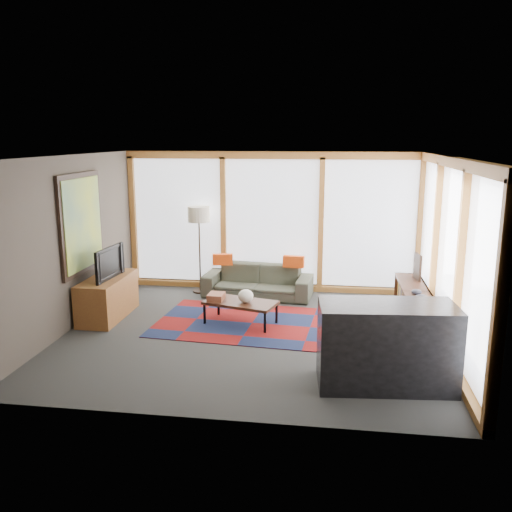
# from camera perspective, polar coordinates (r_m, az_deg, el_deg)

# --- Properties ---
(ground) EXTENTS (5.50, 5.50, 0.00)m
(ground) POSITION_cam_1_polar(r_m,az_deg,el_deg) (8.10, -0.41, -8.23)
(ground) COLOR #2C2C2A
(ground) RESTS_ON ground
(room_envelope) EXTENTS (5.52, 5.02, 2.62)m
(room_envelope) POSITION_cam_1_polar(r_m,az_deg,el_deg) (8.19, 3.59, 3.15)
(room_envelope) COLOR #463C35
(room_envelope) RESTS_ON ground
(rug) EXTENTS (3.09, 2.11, 0.01)m
(rug) POSITION_cam_1_polar(r_m,az_deg,el_deg) (8.54, -0.40, -7.08)
(rug) COLOR maroon
(rug) RESTS_ON ground
(sofa) EXTENTS (2.02, 0.94, 0.57)m
(sofa) POSITION_cam_1_polar(r_m,az_deg,el_deg) (9.88, 0.18, -2.65)
(sofa) COLOR #2F3326
(sofa) RESTS_ON ground
(pillow_left) EXTENTS (0.38, 0.18, 0.20)m
(pillow_left) POSITION_cam_1_polar(r_m,az_deg,el_deg) (9.88, -3.53, -0.36)
(pillow_left) COLOR #CF420E
(pillow_left) RESTS_ON sofa
(pillow_right) EXTENTS (0.39, 0.16, 0.21)m
(pillow_right) POSITION_cam_1_polar(r_m,az_deg,el_deg) (9.70, 3.98, -0.59)
(pillow_right) COLOR #CF420E
(pillow_right) RESTS_ON sofa
(floor_lamp) EXTENTS (0.41, 0.41, 1.62)m
(floor_lamp) POSITION_cam_1_polar(r_m,az_deg,el_deg) (10.09, -5.95, 0.65)
(floor_lamp) COLOR black
(floor_lamp) RESTS_ON ground
(coffee_table) EXTENTS (1.20, 0.82, 0.37)m
(coffee_table) POSITION_cam_1_polar(r_m,az_deg,el_deg) (8.47, -1.63, -5.98)
(coffee_table) COLOR black
(coffee_table) RESTS_ON ground
(book_stack) EXTENTS (0.25, 0.30, 0.10)m
(book_stack) POSITION_cam_1_polar(r_m,az_deg,el_deg) (8.51, -4.22, -4.29)
(book_stack) COLOR brown
(book_stack) RESTS_ON coffee_table
(vase) EXTENTS (0.28, 0.28, 0.21)m
(vase) POSITION_cam_1_polar(r_m,az_deg,el_deg) (8.33, -1.09, -4.24)
(vase) COLOR silver
(vase) RESTS_ON coffee_table
(bookshelf) EXTENTS (0.41, 2.26, 0.57)m
(bookshelf) POSITION_cam_1_polar(r_m,az_deg,el_deg) (8.68, 16.45, -5.35)
(bookshelf) COLOR black
(bookshelf) RESTS_ON ground
(bowl_a) EXTENTS (0.20, 0.20, 0.10)m
(bowl_a) POSITION_cam_1_polar(r_m,az_deg,el_deg) (8.08, 17.06, -4.25)
(bowl_a) COLOR black
(bowl_a) RESTS_ON bookshelf
(bowl_b) EXTENTS (0.18, 0.18, 0.08)m
(bowl_b) POSITION_cam_1_polar(r_m,az_deg,el_deg) (8.40, 16.54, -3.65)
(bowl_b) COLOR black
(bowl_b) RESTS_ON bookshelf
(shelf_picture) EXTENTS (0.09, 0.33, 0.42)m
(shelf_picture) POSITION_cam_1_polar(r_m,az_deg,el_deg) (9.26, 16.64, -1.07)
(shelf_picture) COLOR black
(shelf_picture) RESTS_ON bookshelf
(tv_console) EXTENTS (0.55, 1.32, 0.66)m
(tv_console) POSITION_cam_1_polar(r_m,az_deg,el_deg) (9.07, -15.35, -4.22)
(tv_console) COLOR brown
(tv_console) RESTS_ON ground
(television) EXTENTS (0.18, 0.89, 0.51)m
(television) POSITION_cam_1_polar(r_m,az_deg,el_deg) (8.89, -15.63, -0.68)
(television) COLOR black
(television) RESTS_ON tv_console
(bar_counter) EXTENTS (1.62, 0.87, 0.99)m
(bar_counter) POSITION_cam_1_polar(r_m,az_deg,el_deg) (6.54, 13.55, -9.13)
(bar_counter) COLOR black
(bar_counter) RESTS_ON ground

